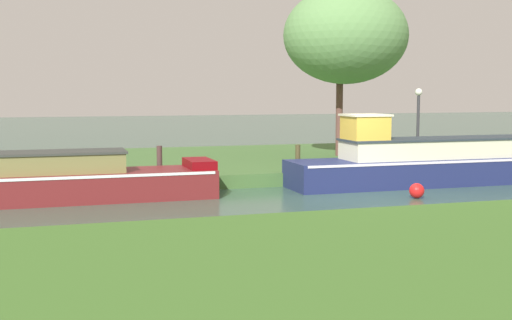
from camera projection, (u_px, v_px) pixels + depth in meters
The scene contains 8 objects.
ground_plane at pixel (358, 194), 18.09m from camera, with size 120.00×120.00×0.00m, color #385847.
riverbank_far at pixel (275, 161), 24.72m from camera, with size 72.00×10.00×0.40m, color #436933.
navy_barge at pixel (459, 161), 20.32m from camera, with size 10.98×1.79×2.13m.
willow_tree_left at pixel (346, 36), 23.97m from camera, with size 4.54×4.21×6.13m.
lamp_post at pixel (418, 115), 22.18m from camera, with size 0.24×0.24×2.49m.
mooring_post_near at pixel (298, 157), 20.26m from camera, with size 0.15×0.15×0.78m, color #463E23.
mooring_post_far at pixel (159, 161), 19.01m from camera, with size 0.16×0.16×0.84m, color #4A3230.
channel_buoy at pixel (417, 191), 17.45m from camera, with size 0.39×0.39×0.39m, color red.
Camera 1 is at (-7.95, -16.27, 2.79)m, focal length 46.79 mm.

